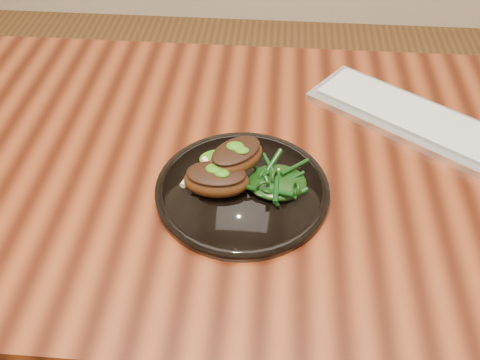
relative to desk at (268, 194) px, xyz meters
name	(u,v)px	position (x,y,z in m)	size (l,w,h in m)	color
desk	(268,194)	(0.00, 0.00, 0.00)	(1.60, 0.80, 0.75)	black
plate	(242,190)	(-0.04, -0.09, 0.09)	(0.29, 0.29, 0.02)	black
lamb_chop_front	(216,179)	(-0.08, -0.10, 0.12)	(0.11, 0.08, 0.05)	#42200C
lamb_chop_back	(236,156)	(-0.06, -0.06, 0.14)	(0.12, 0.12, 0.05)	#42200C
herb_smear	(224,160)	(-0.08, -0.02, 0.10)	(0.09, 0.06, 0.01)	#1C4E08
greens_heap	(277,179)	(0.01, -0.08, 0.12)	(0.10, 0.09, 0.04)	black
keyboard	(428,125)	(0.30, 0.11, 0.09)	(0.46, 0.39, 0.02)	silver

